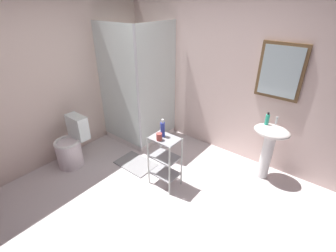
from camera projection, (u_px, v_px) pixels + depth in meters
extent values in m
cube|color=silver|center=(144.00, 209.00, 2.96)|extent=(4.20, 4.20, 0.02)
cube|color=beige|center=(224.00, 75.00, 3.64)|extent=(4.20, 0.10, 2.50)
cube|color=brown|center=(281.00, 72.00, 3.05)|extent=(0.56, 0.03, 0.72)
cube|color=silver|center=(280.00, 72.00, 3.03)|extent=(0.48, 0.01, 0.64)
cube|color=beige|center=(44.00, 81.00, 3.38)|extent=(0.10, 4.20, 2.50)
cube|color=white|center=(141.00, 131.00, 4.55)|extent=(0.90, 0.90, 0.10)
cube|color=silver|center=(118.00, 87.00, 3.77)|extent=(0.90, 0.02, 1.90)
cube|color=silver|center=(158.00, 86.00, 3.83)|extent=(0.02, 0.90, 1.90)
cylinder|color=silver|center=(138.00, 94.00, 3.52)|extent=(0.04, 0.04, 1.90)
cylinder|color=silver|center=(141.00, 129.00, 4.53)|extent=(0.08, 0.08, 0.00)
cylinder|color=white|center=(266.00, 157.00, 3.34)|extent=(0.15, 0.15, 0.68)
ellipsoid|color=white|center=(272.00, 131.00, 3.14)|extent=(0.46, 0.37, 0.13)
cylinder|color=silver|center=(277.00, 120.00, 3.17)|extent=(0.03, 0.03, 0.10)
cylinder|color=white|center=(70.00, 154.00, 3.63)|extent=(0.37, 0.37, 0.40)
torus|color=white|center=(67.00, 142.00, 3.53)|extent=(0.37, 0.37, 0.04)
cube|color=white|center=(78.00, 127.00, 3.60)|extent=(0.35, 0.17, 0.36)
cylinder|color=silver|center=(148.00, 161.00, 3.19)|extent=(0.02, 0.02, 0.74)
cylinder|color=silver|center=(169.00, 172.00, 2.99)|extent=(0.02, 0.02, 0.74)
cylinder|color=silver|center=(161.00, 153.00, 3.37)|extent=(0.02, 0.02, 0.74)
cylinder|color=silver|center=(182.00, 162.00, 3.17)|extent=(0.02, 0.02, 0.74)
cube|color=#99999E|center=(165.00, 173.00, 3.27)|extent=(0.36, 0.26, 0.02)
cube|color=#99999E|center=(165.00, 157.00, 3.14)|extent=(0.36, 0.26, 0.02)
cube|color=#99999E|center=(165.00, 139.00, 3.01)|extent=(0.36, 0.26, 0.02)
cylinder|color=#2DBC99|center=(267.00, 119.00, 3.15)|extent=(0.05, 0.05, 0.14)
cylinder|color=black|center=(268.00, 114.00, 3.11)|extent=(0.03, 0.03, 0.03)
cylinder|color=blue|center=(163.00, 130.00, 3.00)|extent=(0.06, 0.06, 0.19)
cylinder|color=white|center=(163.00, 121.00, 2.94)|extent=(0.03, 0.03, 0.05)
cylinder|color=#B24742|center=(159.00, 137.00, 2.94)|extent=(0.07, 0.07, 0.09)
cube|color=gray|center=(136.00, 164.00, 3.74)|extent=(0.60, 0.40, 0.02)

